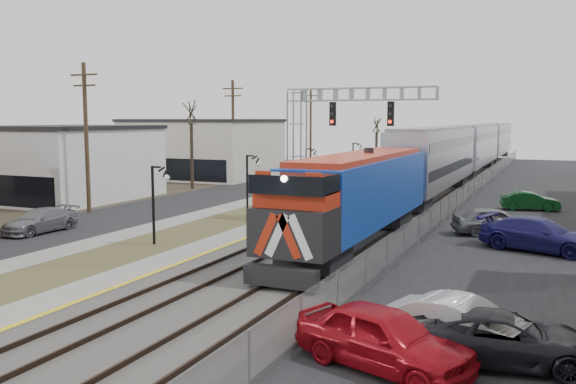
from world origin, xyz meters
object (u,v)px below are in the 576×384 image
Objects in this scene: train at (464,153)px; signal_gantry at (323,131)px; car_lot_b at (465,326)px; car_lot_a at (383,339)px.

signal_gantry is (-4.28, -29.03, 2.67)m from train.
signal_gantry is at bearing 47.21° from car_lot_b.
car_lot_a is at bearing -84.13° from train.
train is at bearing 24.27° from car_lot_a.
train is 20.25× the size of car_lot_b.
signal_gantry is 22.79m from car_lot_a.
train is 47.64m from car_lot_b.
car_lot_a reaches higher than car_lot_b.
car_lot_b is (11.04, -18.07, -4.89)m from signal_gantry.
car_lot_a is 1.11× the size of car_lot_b.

